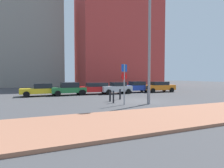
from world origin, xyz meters
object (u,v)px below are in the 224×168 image
parked_car_red (95,88)px  traffic_bollard_mid (120,94)px  parked_car_green (69,89)px  parked_car_silver (116,88)px  parked_car_blue (136,87)px  parked_car_yellow (41,90)px  traffic_bollard_far (110,97)px  street_lamp (149,40)px  traffic_bollard_near (113,97)px  parked_car_orange (159,86)px  parking_meter (148,92)px  parking_sign_post (124,79)px

parked_car_red → traffic_bollard_mid: (0.80, -5.81, -0.26)m
parked_car_green → parked_car_silver: 5.86m
parked_car_green → parked_car_blue: (9.11, 0.16, 0.00)m
parked_car_yellow → parked_car_blue: 12.10m
parked_car_silver → traffic_bollard_far: bearing=-117.9°
street_lamp → traffic_bollard_mid: street_lamp is taller
parked_car_red → parked_car_blue: bearing=0.9°
parked_car_green → traffic_bollard_near: bearing=-71.9°
parked_car_green → traffic_bollard_far: size_ratio=4.66×
parked_car_orange → street_lamp: 12.17m
parked_car_yellow → traffic_bollard_far: bearing=-50.9°
parked_car_red → traffic_bollard_far: parked_car_red is taller
parked_car_orange → parked_car_green: bearing=177.5°
parked_car_green → traffic_bollard_near: size_ratio=3.89×
parking_meter → traffic_bollard_far: (-2.31, 2.36, -0.53)m
parked_car_yellow → parked_car_green: 3.00m
parked_car_yellow → street_lamp: street_lamp is taller
street_lamp → traffic_bollard_far: (-2.31, 2.54, -4.58)m
parked_car_orange → traffic_bollard_mid: (-8.34, -5.20, -0.29)m
parked_car_green → parked_car_silver: (5.84, -0.53, -0.02)m
traffic_bollard_near → traffic_bollard_far: 0.99m
parking_meter → traffic_bollard_near: parking_meter is taller
parked_car_orange → street_lamp: size_ratio=0.52×
parked_car_yellow → traffic_bollard_far: 8.87m
parked_car_green → traffic_bollard_mid: parked_car_green is taller
parked_car_yellow → parking_sign_post: size_ratio=1.40×
traffic_bollard_mid → parked_car_green: bearing=124.8°
parking_sign_post → traffic_bollard_near: parking_sign_post is taller
parking_sign_post → traffic_bollard_far: bearing=99.6°
parking_meter → traffic_bollard_mid: 3.46m
parked_car_yellow → parked_car_silver: size_ratio=1.11×
parking_sign_post → traffic_bollard_near: size_ratio=3.08×
parked_car_blue → parking_meter: parked_car_blue is taller
parked_car_blue → traffic_bollard_far: 9.45m
parked_car_blue → parking_sign_post: size_ratio=1.31×
parked_car_silver → parked_car_orange: parked_car_silver is taller
parked_car_yellow → parked_car_orange: bearing=-2.8°
parked_car_green → parking_meter: parked_car_green is taller
parking_sign_post → parking_meter: size_ratio=2.12×
parked_car_red → street_lamp: size_ratio=0.53×
parked_car_orange → traffic_bollard_near: parked_car_orange is taller
parked_car_red → traffic_bollard_far: bearing=-95.0°
parked_car_blue → parking_meter: bearing=-114.6°
street_lamp → traffic_bollard_near: (-2.40, 1.55, -4.49)m
parked_car_orange → traffic_bollard_near: (-9.82, -7.12, -0.27)m
parked_car_silver → traffic_bollard_near: parked_car_silver is taller
street_lamp → traffic_bollard_far: size_ratio=10.21×
parked_car_red → parked_car_blue: size_ratio=1.12×
parked_car_blue → parked_car_orange: parked_car_blue is taller
parking_sign_post → parked_car_green: bearing=108.6°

